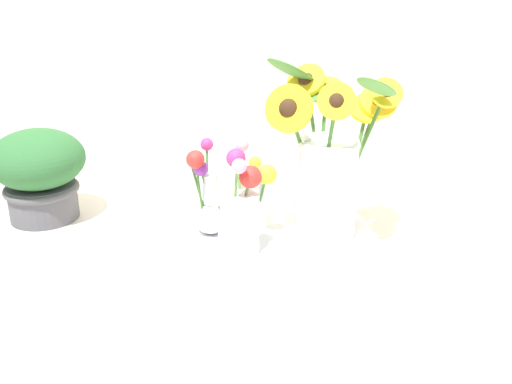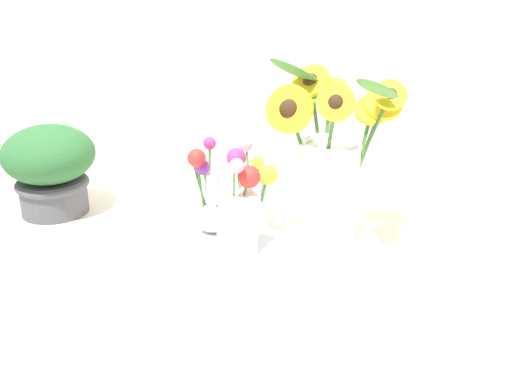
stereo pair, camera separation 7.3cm
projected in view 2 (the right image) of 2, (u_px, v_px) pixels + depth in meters
ground_plane at (228, 271)px, 1.09m from camera, size 6.00×6.00×0.00m
serving_tray at (256, 247)px, 1.15m from camera, size 0.48×0.48×0.02m
mason_jar_sunflowers at (330, 169)px, 1.11m from camera, size 0.27×0.22×0.34m
vase_small_center at (237, 214)px, 1.08m from camera, size 0.08×0.11×0.19m
vase_bulb_right at (209, 197)px, 1.16m from camera, size 0.08×0.08×0.19m
vase_small_back at (254, 193)px, 1.18m from camera, size 0.11×0.11×0.17m
potted_plant at (50, 166)px, 1.30m from camera, size 0.20×0.20×0.20m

